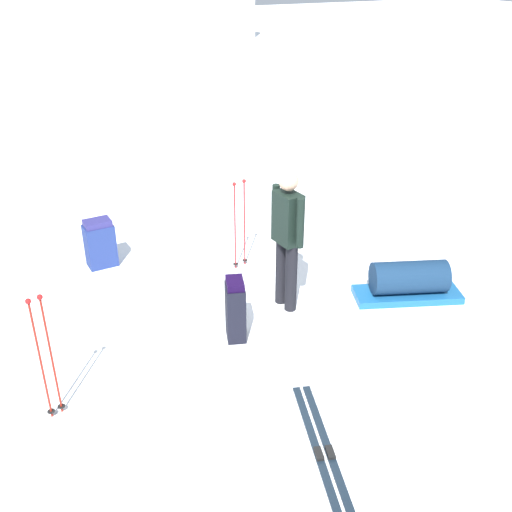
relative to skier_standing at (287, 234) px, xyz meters
name	(u,v)px	position (x,y,z in m)	size (l,w,h in m)	color
ground_plane	(256,308)	(-0.35, 0.10, -0.95)	(80.00, 80.00, 0.00)	white
distant_snow_ridge	(59,12)	(1.23, 24.75, 0.39)	(17.56, 5.00, 2.68)	white
skier_standing	(287,234)	(0.00, 0.00, 0.00)	(0.26, 0.57, 1.70)	black
ski_pair_near	(324,455)	(-0.81, -2.26, -0.94)	(0.65, 1.74, 0.05)	#16212D
backpack_large_dark	(235,310)	(-0.80, -0.35, -0.60)	(0.28, 0.35, 0.72)	black
backpack_bright	(100,243)	(-1.78, 1.97, -0.63)	(0.40, 0.30, 0.67)	navy
ski_poles_planted_near	(45,352)	(-2.79, -0.77, -0.25)	(0.16, 0.10, 1.27)	maroon
ski_poles_planted_far	(240,220)	(-0.09, 1.14, -0.27)	(0.23, 0.12, 1.23)	maroon
gear_sled	(409,282)	(1.44, -0.48, -0.73)	(1.37, 0.87, 0.49)	#19568D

